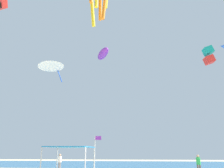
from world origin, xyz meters
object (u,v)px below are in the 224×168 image
Objects in this scene: person_leftmost at (60,160)px; kite_delta_white at (51,64)px; canopy_tent at (70,148)px; person_near_tent at (198,162)px; kite_box_teal at (209,55)px; banner_flag at (96,152)px; kite_inflatable_purple at (103,54)px.

person_leftmost is 0.38× the size of kite_delta_white.
person_leftmost is at bearing 122.02° from kite_delta_white.
canopy_tent is 14.76m from person_near_tent.
kite_box_teal reaches higher than person_leftmost.
kite_box_teal reaches higher than banner_flag.
canopy_tent is at bearing -101.94° from banner_flag.
person_leftmost is 23.30m from kite_box_teal.
kite_delta_white reaches higher than person_leftmost.
canopy_tent is 18.67m from kite_delta_white.
kite_delta_white is 9.99m from kite_inflatable_purple.
banner_flag is 1.40× the size of kite_box_teal.
canopy_tent is at bearing 62.52° from kite_delta_white.
person_leftmost is 0.75× the size of kite_box_teal.
person_near_tent is at bearing 25.14° from banner_flag.
kite_box_teal is (3.24, 2.52, 13.11)m from person_near_tent.
kite_delta_white is (-2.14, 0.06, 12.93)m from person_leftmost.
canopy_tent is 24.83m from kite_inflatable_purple.
person_near_tent is 0.73× the size of kite_box_teal.
person_leftmost reaches higher than person_near_tent.
person_near_tent is 16.35m from person_leftmost.
kite_delta_white is (-8.04, 7.96, 11.91)m from banner_flag.
person_leftmost is 0.40× the size of kite_inflatable_purple.
canopy_tent is at bearing -56.80° from kite_box_teal.
canopy_tent is 13.66m from person_leftmost.
kite_inflatable_purple is (-14.94, 7.05, 4.00)m from kite_box_teal.
person_near_tent is at bearing 113.74° from kite_delta_white.
canopy_tent is 1.30× the size of kite_box_teal.
kite_box_teal is at bearing 40.31° from person_leftmost.
canopy_tent is 0.64× the size of kite_delta_white.
kite_box_teal is 17.00m from kite_inflatable_purple.
canopy_tent reaches higher than person_leftmost.
kite_box_teal is at bearing 121.89° from kite_delta_white.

